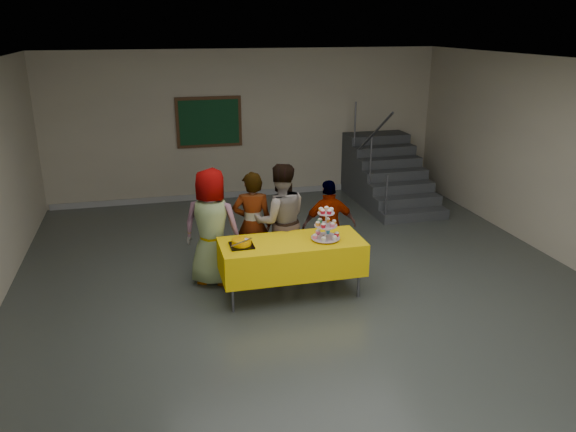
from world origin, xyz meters
name	(u,v)px	position (x,y,z in m)	size (l,w,h in m)	color
room_shell	(321,143)	(0.00, 0.02, 2.13)	(10.00, 10.04, 3.02)	#4C514C
bake_table	(292,256)	(-0.26, 0.37, 0.56)	(1.88, 0.78, 0.77)	#595960
cupcake_stand	(326,226)	(0.18, 0.31, 0.96)	(0.38, 0.38, 0.44)	silver
bear_cake	(241,242)	(-0.93, 0.36, 0.83)	(0.32, 0.36, 0.12)	black
schoolchild_a	(212,227)	(-1.23, 1.00, 0.82)	(0.80, 0.52, 1.65)	slate
schoolchild_b	(253,225)	(-0.64, 1.10, 0.77)	(0.56, 0.37, 1.54)	slate
schoolchild_c	(280,221)	(-0.26, 1.03, 0.83)	(0.80, 0.63, 1.65)	slate
schoolchild_d	(329,226)	(0.47, 1.03, 0.68)	(0.80, 0.33, 1.36)	slate
staircase	(385,176)	(2.70, 4.13, 0.49)	(1.30, 2.40, 2.04)	#424447
noticeboard	(209,122)	(-0.77, 4.96, 1.60)	(1.30, 0.05, 1.00)	#472B16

